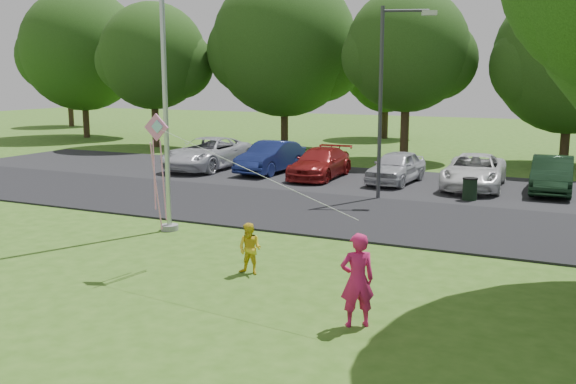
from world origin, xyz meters
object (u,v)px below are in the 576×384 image
at_px(trash_can, 470,190).
at_px(woman, 357,280).
at_px(flagpole, 165,82).
at_px(child_yellow, 250,249).
at_px(kite, 160,148).
at_px(street_lamp, 389,86).

relative_size(trash_can, woman, 0.50).
height_order(flagpole, trash_can, flagpole).
height_order(woman, child_yellow, woman).
bearing_deg(kite, woman, -16.21).
bearing_deg(street_lamp, woman, -95.67).
xyz_separation_m(flagpole, street_lamp, (4.22, 7.09, -0.16)).
bearing_deg(woman, kite, -48.32).
height_order(woman, kite, kite).
bearing_deg(kite, flagpole, 121.49).
distance_m(trash_can, kite, 12.43).
relative_size(flagpole, child_yellow, 8.68).
relative_size(street_lamp, woman, 3.96).
relative_size(child_yellow, kite, 0.21).
height_order(flagpole, kite, flagpole).
relative_size(trash_can, kite, 0.15).
xyz_separation_m(flagpole, child_yellow, (4.05, -2.61, -3.59)).
distance_m(street_lamp, kite, 10.58).
bearing_deg(child_yellow, kite, -161.35).
bearing_deg(child_yellow, street_lamp, 89.63).
xyz_separation_m(street_lamp, child_yellow, (-0.17, -9.70, -3.43)).
bearing_deg(kite, street_lamp, 76.28).
distance_m(street_lamp, trash_can, 4.61).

